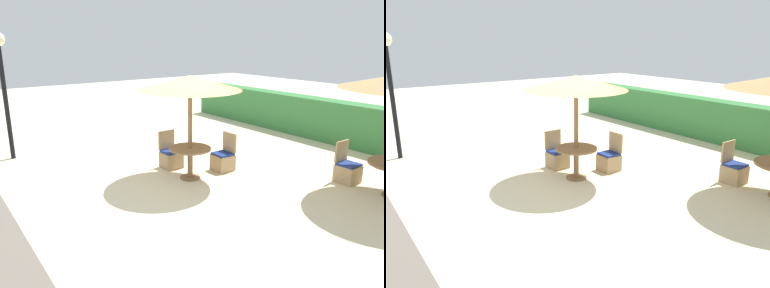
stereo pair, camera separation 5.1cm
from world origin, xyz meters
The scene contains 8 objects.
ground_plane centered at (0.00, 0.00, 0.00)m, with size 40.00×40.00×0.00m, color beige.
hedge_row centered at (0.00, 6.22, 0.65)m, with size 13.00×0.70×1.30m, color #387A3D.
lamp_post centered at (-4.30, -2.31, 2.35)m, with size 0.36×0.36×3.32m.
parasol_center centered at (-0.22, 0.71, 2.22)m, with size 2.30×2.30×2.39m.
round_table_center centered at (-0.22, 0.71, 0.56)m, with size 0.96×0.96×0.74m.
patio_chair_center_north centered at (-0.19, 1.70, 0.26)m, with size 0.46×0.46×0.93m.
patio_chair_center_west centered at (-1.12, 0.76, 0.26)m, with size 0.46×0.46×0.93m.
patio_chair_back_right_west centered at (2.08, 3.45, 0.26)m, with size 0.46×0.46×0.93m.
Camera 2 is at (6.47, -4.08, 3.17)m, focal length 35.00 mm.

